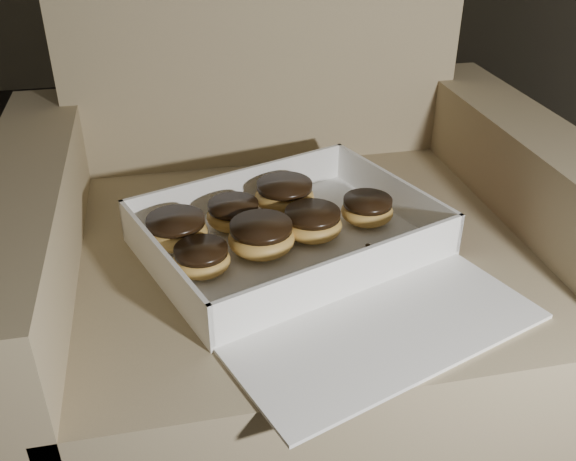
% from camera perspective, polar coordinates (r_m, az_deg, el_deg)
% --- Properties ---
extents(armchair, '(0.82, 0.69, 0.86)m').
position_cam_1_polar(armchair, '(1.02, 0.30, -4.35)').
color(armchair, '#827353').
rests_on(armchair, floor).
extents(bakery_box, '(0.49, 0.53, 0.06)m').
position_cam_1_polar(bakery_box, '(0.85, 1.58, -1.96)').
color(bakery_box, white).
rests_on(bakery_box, armchair).
extents(donut_a, '(0.09, 0.09, 0.04)m').
position_cam_1_polar(donut_a, '(0.85, -2.39, -0.58)').
color(donut_a, gold).
rests_on(donut_a, bakery_box).
extents(donut_b, '(0.07, 0.07, 0.04)m').
position_cam_1_polar(donut_b, '(0.82, -7.69, -2.51)').
color(donut_b, gold).
rests_on(donut_b, bakery_box).
extents(donut_c, '(0.09, 0.09, 0.04)m').
position_cam_1_polar(donut_c, '(0.95, -0.31, 3.17)').
color(donut_c, gold).
rests_on(donut_c, bakery_box).
extents(donut_d, '(0.07, 0.07, 0.04)m').
position_cam_1_polar(donut_d, '(0.92, 7.05, 1.86)').
color(donut_d, gold).
rests_on(donut_d, bakery_box).
extents(donut_e, '(0.08, 0.08, 0.04)m').
position_cam_1_polar(donut_e, '(0.91, -4.87, 1.47)').
color(donut_e, gold).
rests_on(donut_e, bakery_box).
extents(donut_f, '(0.08, 0.08, 0.04)m').
position_cam_1_polar(donut_f, '(0.88, 2.18, 0.66)').
color(donut_f, gold).
rests_on(donut_f, bakery_box).
extents(donut_g, '(0.08, 0.08, 0.04)m').
position_cam_1_polar(donut_g, '(0.88, -9.89, 0.01)').
color(donut_g, gold).
rests_on(donut_g, bakery_box).
extents(crumb_a, '(0.01, 0.01, 0.00)m').
position_cam_1_polar(crumb_a, '(0.74, -3.15, -7.60)').
color(crumb_a, black).
rests_on(crumb_a, bakery_box).
extents(crumb_b, '(0.01, 0.01, 0.00)m').
position_cam_1_polar(crumb_b, '(0.80, 1.92, -4.53)').
color(crumb_b, black).
rests_on(crumb_b, bakery_box).
extents(crumb_c, '(0.01, 0.01, 0.00)m').
position_cam_1_polar(crumb_c, '(0.74, -6.43, -8.22)').
color(crumb_c, black).
rests_on(crumb_c, bakery_box).
extents(crumb_d, '(0.01, 0.01, 0.00)m').
position_cam_1_polar(crumb_d, '(0.88, 7.11, -1.31)').
color(crumb_d, black).
rests_on(crumb_d, bakery_box).
extents(crumb_e, '(0.01, 0.01, 0.00)m').
position_cam_1_polar(crumb_e, '(0.74, -5.30, -7.68)').
color(crumb_e, black).
rests_on(crumb_e, bakery_box).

